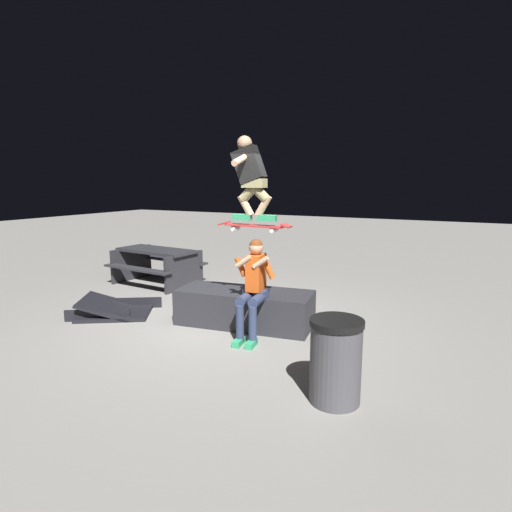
{
  "coord_description": "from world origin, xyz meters",
  "views": [
    {
      "loc": [
        -3.23,
        5.12,
        2.13
      ],
      "look_at": [
        -0.63,
        0.11,
        1.13
      ],
      "focal_mm": 29.23,
      "sensor_mm": 36.0,
      "label": 1
    }
  ],
  "objects_px": {
    "ledge_box_main": "(245,308)",
    "skateboard": "(254,226)",
    "picnic_table_back": "(157,261)",
    "skater_airborne": "(250,174)",
    "trash_bin": "(336,361)",
    "kicker_ramp": "(116,310)",
    "person_sitting_on_ledge": "(253,283)"
  },
  "relations": [
    {
      "from": "ledge_box_main",
      "to": "person_sitting_on_ledge",
      "type": "bearing_deg",
      "value": 132.3
    },
    {
      "from": "skateboard",
      "to": "trash_bin",
      "type": "distance_m",
      "value": 2.29
    },
    {
      "from": "person_sitting_on_ledge",
      "to": "kicker_ramp",
      "type": "xyz_separation_m",
      "value": [
        2.48,
        0.14,
        -0.71
      ]
    },
    {
      "from": "skateboard",
      "to": "kicker_ramp",
      "type": "xyz_separation_m",
      "value": [
        2.45,
        0.23,
        -1.49
      ]
    },
    {
      "from": "skateboard",
      "to": "picnic_table_back",
      "type": "distance_m",
      "value": 3.79
    },
    {
      "from": "skater_airborne",
      "to": "picnic_table_back",
      "type": "relative_size",
      "value": 0.62
    },
    {
      "from": "person_sitting_on_ledge",
      "to": "picnic_table_back",
      "type": "xyz_separation_m",
      "value": [
        3.26,
        -1.79,
        -0.27
      ]
    },
    {
      "from": "person_sitting_on_ledge",
      "to": "skater_airborne",
      "type": "relative_size",
      "value": 1.22
    },
    {
      "from": "ledge_box_main",
      "to": "trash_bin",
      "type": "bearing_deg",
      "value": 140.29
    },
    {
      "from": "picnic_table_back",
      "to": "ledge_box_main",
      "type": "bearing_deg",
      "value": 154.24
    },
    {
      "from": "kicker_ramp",
      "to": "picnic_table_back",
      "type": "xyz_separation_m",
      "value": [
        0.78,
        -1.93,
        0.44
      ]
    },
    {
      "from": "ledge_box_main",
      "to": "kicker_ramp",
      "type": "xyz_separation_m",
      "value": [
        2.12,
        0.53,
        -0.2
      ]
    },
    {
      "from": "ledge_box_main",
      "to": "person_sitting_on_ledge",
      "type": "height_order",
      "value": "person_sitting_on_ledge"
    },
    {
      "from": "kicker_ramp",
      "to": "trash_bin",
      "type": "height_order",
      "value": "trash_bin"
    },
    {
      "from": "ledge_box_main",
      "to": "skateboard",
      "type": "xyz_separation_m",
      "value": [
        -0.33,
        0.3,
        1.28
      ]
    },
    {
      "from": "person_sitting_on_ledge",
      "to": "trash_bin",
      "type": "distance_m",
      "value": 1.94
    },
    {
      "from": "skateboard",
      "to": "ledge_box_main",
      "type": "bearing_deg",
      "value": -42.74
    },
    {
      "from": "ledge_box_main",
      "to": "skateboard",
      "type": "distance_m",
      "value": 1.36
    },
    {
      "from": "skater_airborne",
      "to": "trash_bin",
      "type": "height_order",
      "value": "skater_airborne"
    },
    {
      "from": "skater_airborne",
      "to": "kicker_ramp",
      "type": "relative_size",
      "value": 0.8
    },
    {
      "from": "person_sitting_on_ledge",
      "to": "kicker_ramp",
      "type": "bearing_deg",
      "value": 3.16
    },
    {
      "from": "kicker_ramp",
      "to": "trash_bin",
      "type": "bearing_deg",
      "value": 165.6
    },
    {
      "from": "person_sitting_on_ledge",
      "to": "skateboard",
      "type": "distance_m",
      "value": 0.78
    },
    {
      "from": "ledge_box_main",
      "to": "skateboard",
      "type": "bearing_deg",
      "value": 137.26
    },
    {
      "from": "skater_airborne",
      "to": "ledge_box_main",
      "type": "bearing_deg",
      "value": -48.7
    },
    {
      "from": "person_sitting_on_ledge",
      "to": "ledge_box_main",
      "type": "bearing_deg",
      "value": -47.7
    },
    {
      "from": "skater_airborne",
      "to": "kicker_ramp",
      "type": "distance_m",
      "value": 3.24
    },
    {
      "from": "picnic_table_back",
      "to": "skater_airborne",
      "type": "bearing_deg",
      "value": 151.69
    },
    {
      "from": "person_sitting_on_ledge",
      "to": "picnic_table_back",
      "type": "distance_m",
      "value": 3.73
    },
    {
      "from": "kicker_ramp",
      "to": "skater_airborne",
      "type": "bearing_deg",
      "value": -174.69
    },
    {
      "from": "ledge_box_main",
      "to": "kicker_ramp",
      "type": "bearing_deg",
      "value": 14.06
    },
    {
      "from": "kicker_ramp",
      "to": "trash_bin",
      "type": "xyz_separation_m",
      "value": [
        -4.0,
        1.03,
        0.36
      ]
    }
  ]
}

